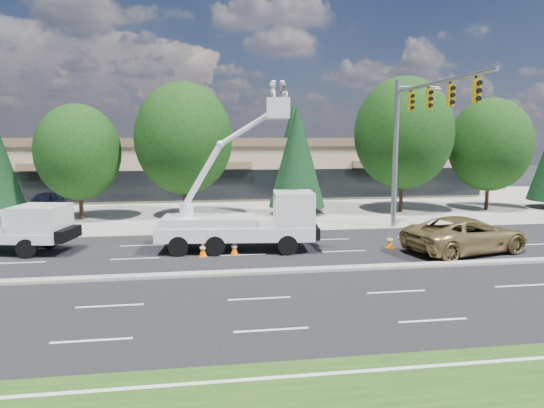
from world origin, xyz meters
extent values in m
plane|color=black|center=(0.00, 0.00, 0.00)|extent=(140.00, 140.00, 0.00)
cube|color=#9B978C|center=(0.00, 20.00, 0.01)|extent=(140.00, 22.00, 0.01)
cube|color=#9B978C|center=(0.00, 0.00, 0.06)|extent=(120.00, 0.55, 0.12)
cube|color=tan|center=(0.00, 30.00, 2.50)|extent=(50.00, 15.00, 5.00)
cube|color=brown|center=(0.00, 30.00, 5.15)|extent=(50.40, 15.40, 0.70)
cube|color=black|center=(0.00, 22.45, 1.50)|extent=(48.00, 0.12, 2.60)
cylinder|color=#332114|center=(-10.00, 15.00, 1.27)|extent=(0.28, 0.28, 2.53)
ellipsoid|color=black|center=(-10.00, 15.00, 4.58)|extent=(5.63, 5.63, 6.48)
cylinder|color=#332114|center=(-3.00, 15.00, 1.52)|extent=(0.28, 0.28, 3.04)
ellipsoid|color=black|center=(-3.00, 15.00, 5.48)|extent=(6.75, 6.75, 7.76)
cylinder|color=#332114|center=(5.00, 15.00, 0.40)|extent=(0.26, 0.26, 0.80)
cone|color=black|center=(5.00, 15.00, 4.30)|extent=(4.06, 4.06, 7.42)
cylinder|color=#332114|center=(13.00, 15.00, 1.62)|extent=(0.28, 0.28, 3.25)
ellipsoid|color=black|center=(13.00, 15.00, 5.86)|extent=(7.22, 7.22, 8.30)
cylinder|color=#332114|center=(20.00, 15.00, 1.39)|extent=(0.28, 0.28, 2.77)
ellipsoid|color=black|center=(20.00, 15.00, 5.01)|extent=(6.16, 6.16, 7.09)
cylinder|color=#332114|center=(-18.00, 42.00, 0.40)|extent=(0.26, 0.26, 0.80)
cone|color=black|center=(-18.00, 42.00, 4.56)|extent=(4.31, 4.31, 7.88)
cylinder|color=#332114|center=(-4.00, 42.00, 0.40)|extent=(0.26, 0.26, 0.80)
cone|color=black|center=(-4.00, 42.00, 6.28)|extent=(5.93, 5.93, 10.84)
cylinder|color=#332114|center=(10.00, 42.00, 0.40)|extent=(0.26, 0.26, 0.80)
cone|color=black|center=(10.00, 42.00, 5.41)|extent=(5.11, 5.11, 9.34)
cylinder|color=#332114|center=(22.00, 42.00, 0.40)|extent=(0.26, 0.26, 0.80)
cone|color=black|center=(22.00, 42.00, 4.90)|extent=(4.63, 4.63, 8.46)
cylinder|color=gray|center=(10.00, 9.20, 4.50)|extent=(0.32, 0.32, 9.00)
cylinder|color=gray|center=(10.00, 4.20, 8.30)|extent=(0.20, 10.00, 0.20)
cylinder|color=gray|center=(11.30, 9.20, 8.60)|extent=(2.60, 0.12, 0.12)
cube|color=gold|center=(10.00, 7.20, 7.55)|extent=(0.32, 0.22, 1.05)
cube|color=gold|center=(10.00, 5.00, 7.55)|extent=(0.32, 0.22, 1.05)
cube|color=gold|center=(10.00, 2.80, 7.55)|extent=(0.32, 0.22, 1.05)
cube|color=gold|center=(10.00, 0.60, 7.55)|extent=(0.32, 0.22, 1.05)
cube|color=silver|center=(-11.44, 5.45, 0.86)|extent=(6.42, 3.43, 0.46)
cube|color=silver|center=(-9.55, 5.06, 1.57)|extent=(2.63, 2.59, 1.52)
cube|color=black|center=(-8.91, 4.92, 1.78)|extent=(0.47, 1.90, 1.01)
cube|color=silver|center=(-0.26, 4.20, 0.95)|extent=(7.82, 3.05, 0.67)
cube|color=silver|center=(2.59, 3.91, 1.96)|extent=(2.12, 2.42, 1.91)
cube|color=black|center=(3.30, 3.84, 2.10)|extent=(0.27, 1.91, 1.14)
cube|color=silver|center=(-1.49, 4.33, 1.48)|extent=(4.78, 2.65, 0.48)
cylinder|color=silver|center=(-2.63, 4.44, 2.00)|extent=(0.67, 0.67, 0.76)
cube|color=silver|center=(1.81, 3.99, 6.94)|extent=(1.13, 0.96, 1.03)
imported|color=beige|center=(1.60, 4.01, 7.33)|extent=(0.45, 0.64, 1.65)
imported|color=beige|center=(2.01, 3.97, 7.33)|extent=(0.70, 0.86, 1.65)
ellipsoid|color=white|center=(1.60, 4.01, 8.16)|extent=(0.25, 0.25, 0.17)
ellipsoid|color=white|center=(2.01, 3.97, 8.16)|extent=(0.25, 0.25, 0.17)
cube|color=#FF6808|center=(-1.88, 3.18, 0.01)|extent=(0.40, 0.40, 0.03)
cone|color=#FF6808|center=(-1.88, 3.18, 0.35)|extent=(0.36, 0.36, 0.70)
cylinder|color=white|center=(-1.88, 3.18, 0.42)|extent=(0.29, 0.29, 0.10)
cube|color=#FF6808|center=(-0.40, 3.26, 0.01)|extent=(0.40, 0.40, 0.03)
cone|color=#FF6808|center=(-0.40, 3.26, 0.35)|extent=(0.36, 0.36, 0.70)
cylinder|color=white|center=(-0.40, 3.26, 0.42)|extent=(0.29, 0.29, 0.10)
cube|color=#FF6808|center=(7.49, 3.58, 0.01)|extent=(0.40, 0.40, 0.03)
cone|color=#FF6808|center=(7.49, 3.58, 0.35)|extent=(0.36, 0.36, 0.70)
cylinder|color=white|center=(7.49, 3.58, 0.42)|extent=(0.29, 0.29, 0.10)
imported|color=#9A814A|center=(10.80, 2.17, 0.87)|extent=(6.82, 4.40, 1.75)
imported|color=black|center=(-13.79, 19.86, 0.70)|extent=(2.19, 4.31, 1.40)
imported|color=black|center=(5.85, 17.83, 0.75)|extent=(2.67, 4.82, 1.51)
camera|label=1|loc=(-1.97, -19.28, 5.54)|focal=32.00mm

